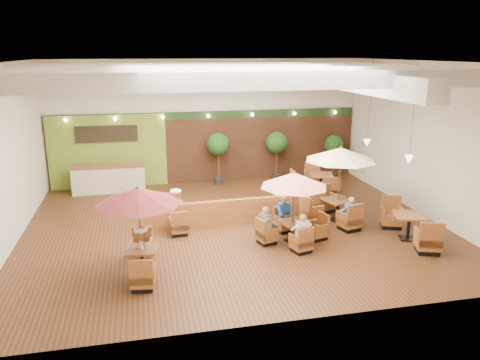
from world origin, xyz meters
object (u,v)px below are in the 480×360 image
object	(u,v)px
diner_2	(267,221)
table_5	(314,184)
service_counter	(109,179)
diner_1	(285,210)
diner_3	(350,209)
topiary_1	(277,145)
diner_4	(350,210)
table_3	(176,212)
topiary_2	(334,146)
table_1	(294,193)
topiary_0	(218,146)
table_4	(409,227)
table_0	(139,208)
table_2	(338,168)
booth_divider	(238,212)
diner_0	(302,229)

from	to	relation	value
diner_2	table_5	bearing A→B (deg)	126.67
service_counter	diner_1	distance (m)	8.38
diner_2	diner_3	bearing A→B (deg)	81.79
topiary_1	diner_4	size ratio (longest dim) A/B	3.23
service_counter	table_3	distance (m)	5.21
table_5	topiary_2	world-z (taller)	topiary_2
table_1	topiary_0	bearing A→B (deg)	84.21
table_4	topiary_0	distance (m)	9.11
diner_3	table_4	bearing A→B (deg)	-43.97
diner_2	diner_4	xyz separation A→B (m)	(3.02, 0.51, -0.02)
service_counter	topiary_1	bearing A→B (deg)	1.54
table_0	table_4	xyz separation A→B (m)	(8.36, 0.60, -1.47)
table_1	table_2	xyz separation A→B (m)	(2.11, 1.49, 0.34)
diner_2	table_3	bearing A→B (deg)	-147.38
topiary_0	diner_4	world-z (taller)	topiary_0
table_1	booth_divider	bearing A→B (deg)	110.57
diner_0	diner_4	distance (m)	2.56
topiary_2	diner_3	xyz separation A→B (m)	(-2.16, -6.46, -0.79)
table_4	topiary_0	size ratio (longest dim) A/B	1.28
table_0	topiary_1	world-z (taller)	table_0
topiary_1	diner_1	world-z (taller)	topiary_1
service_counter	diner_0	xyz separation A→B (m)	(5.92, -7.60, 0.16)
booth_divider	table_4	distance (m)	5.63
table_0	topiary_1	distance (m)	10.28
table_0	service_counter	bearing A→B (deg)	107.46
table_3	table_4	distance (m)	7.67
service_counter	booth_divider	bearing A→B (deg)	-46.97
booth_divider	diner_2	xyz separation A→B (m)	(0.52, -1.88, 0.29)
table_4	topiary_2	distance (m)	7.70
table_0	topiary_2	size ratio (longest dim) A/B	1.21
table_5	topiary_1	world-z (taller)	topiary_1
table_5	diner_1	bearing A→B (deg)	-106.14
diner_1	table_5	bearing A→B (deg)	-130.43
table_0	table_1	xyz separation A→B (m)	(4.67, 1.23, -0.28)
table_3	table_2	bearing A→B (deg)	-10.32
table_3	diner_4	xyz separation A→B (m)	(5.64, -1.66, 0.24)
diner_2	topiary_0	bearing A→B (deg)	164.97
diner_0	diner_3	world-z (taller)	diner_0
table_5	diner_2	xyz separation A→B (m)	(-3.39, -4.74, 0.35)
booth_divider	table_1	distance (m)	2.59
table_5	table_2	bearing A→B (deg)	-80.70
table_2	diner_4	distance (m)	1.56
table_5	diner_4	world-z (taller)	diner_4
diner_0	diner_3	bearing A→B (deg)	26.27
topiary_1	diner_1	xyz separation A→B (m)	(-1.53, -6.13, -0.96)
table_0	table_1	distance (m)	4.84
table_1	diner_3	size ratio (longest dim) A/B	3.26
table_2	table_5	size ratio (longest dim) A/B	0.94
topiary_2	diner_0	world-z (taller)	topiary_2
table_3	table_5	distance (m)	6.54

